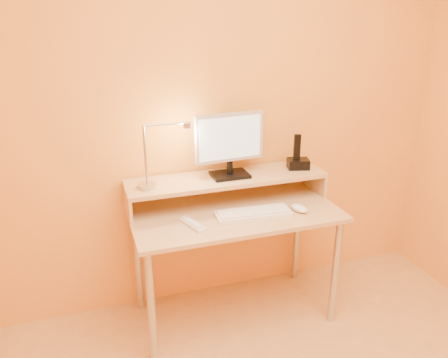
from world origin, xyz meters
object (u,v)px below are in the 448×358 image
object	(u,v)px
phone_dock	(298,164)
keyboard	(253,214)
mouse	(299,208)
monitor_panel	(229,137)
lamp_base	(147,186)
remote_control	(192,224)

from	to	relation	value
phone_dock	keyboard	world-z (taller)	phone_dock
phone_dock	mouse	size ratio (longest dim) A/B	1.11
phone_dock	mouse	world-z (taller)	phone_dock
monitor_panel	phone_dock	world-z (taller)	monitor_panel
lamp_base	mouse	bearing A→B (deg)	-16.19
monitor_panel	lamp_base	bearing A→B (deg)	-179.89
lamp_base	phone_dock	world-z (taller)	phone_dock
remote_control	monitor_panel	bearing A→B (deg)	22.42
keyboard	phone_dock	bearing A→B (deg)	35.25
remote_control	mouse	bearing A→B (deg)	-20.41
monitor_panel	remote_control	xyz separation A→B (m)	(-0.30, -0.26, -0.39)
monitor_panel	remote_control	distance (m)	0.56
monitor_panel	keyboard	size ratio (longest dim) A/B	0.97
phone_dock	remote_control	size ratio (longest dim) A/B	0.68
lamp_base	keyboard	size ratio (longest dim) A/B	0.23
lamp_base	keyboard	distance (m)	0.62
keyboard	lamp_base	bearing A→B (deg)	163.04
phone_dock	keyboard	xyz separation A→B (m)	(-0.39, -0.24, -0.18)
monitor_panel	phone_dock	size ratio (longest dim) A/B	3.21
phone_dock	mouse	bearing A→B (deg)	-98.83
mouse	keyboard	bearing A→B (deg)	158.06
lamp_base	mouse	world-z (taller)	lamp_base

